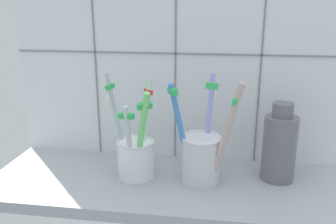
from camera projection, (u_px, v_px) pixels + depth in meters
counter_slab at (167, 186)px, 63.98cm from camera, size 64.00×22.00×2.00cm
tile_wall_back at (176, 56)px, 69.11cm from camera, size 64.00×2.20×45.00cm
toothbrush_cup_left at (135, 152)px, 64.15cm from camera, size 9.86×9.37×18.63cm
toothbrush_cup_right at (202, 154)px, 62.39cm from camera, size 12.64×9.55×18.71cm
ceramic_vase at (279, 146)px, 62.68cm from camera, size 5.86×5.86×14.16cm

